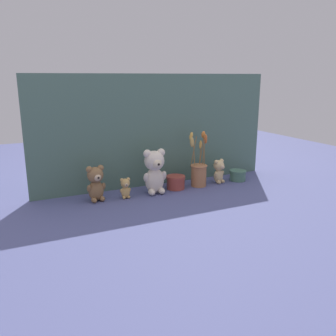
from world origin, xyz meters
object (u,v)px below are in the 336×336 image
decorative_tin_short (176,182)px  teddy_bear_large (155,171)px  teddy_bear_medium (96,183)px  teddy_bear_small (219,171)px  teddy_bear_tiny (125,188)px  decorative_tin_tall (238,175)px  flower_vase (199,171)px

decorative_tin_short → teddy_bear_large: bearing=-170.6°
teddy_bear_large → teddy_bear_medium: (-0.33, 0.02, -0.03)m
teddy_bear_small → decorative_tin_short: (-0.29, 0.01, -0.04)m
teddy_bear_large → teddy_bear_tiny: teddy_bear_large is taller
teddy_bear_large → decorative_tin_tall: 0.58m
teddy_bear_medium → decorative_tin_short: (0.47, 0.01, -0.06)m
teddy_bear_medium → decorative_tin_tall: 0.90m
teddy_bear_large → decorative_tin_short: 0.17m
teddy_bear_tiny → decorative_tin_tall: teddy_bear_tiny is taller
decorative_tin_tall → decorative_tin_short: (-0.43, 0.02, 0.01)m
teddy_bear_large → teddy_bear_small: size_ratio=1.70×
decorative_tin_tall → decorative_tin_short: bearing=177.9°
teddy_bear_tiny → teddy_bear_small: bearing=2.4°
decorative_tin_tall → decorative_tin_short: 0.43m
teddy_bear_medium → teddy_bear_small: (0.76, 0.00, -0.02)m
teddy_bear_small → teddy_bear_tiny: (-0.61, -0.03, -0.02)m
teddy_bear_large → teddy_bear_medium: teddy_bear_large is taller
flower_vase → decorative_tin_short: flower_vase is taller
flower_vase → decorative_tin_tall: flower_vase is taller
teddy_bear_small → decorative_tin_short: bearing=178.6°
teddy_bear_small → flower_vase: (-0.14, -0.00, 0.01)m
teddy_bear_medium → decorative_tin_short: size_ratio=1.72×
teddy_bear_medium → flower_vase: size_ratio=0.58×
teddy_bear_small → decorative_tin_tall: bearing=-3.4°
teddy_bear_tiny → decorative_tin_tall: bearing=1.3°
teddy_bear_small → teddy_bear_large: bearing=-177.8°
teddy_bear_large → decorative_tin_short: teddy_bear_large is taller
teddy_bear_large → teddy_bear_tiny: (-0.18, -0.01, -0.07)m
teddy_bear_large → decorative_tin_short: bearing=9.4°
decorative_tin_tall → decorative_tin_short: size_ratio=0.94×
teddy_bear_medium → teddy_bear_small: 0.76m
flower_vase → decorative_tin_short: size_ratio=2.96×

